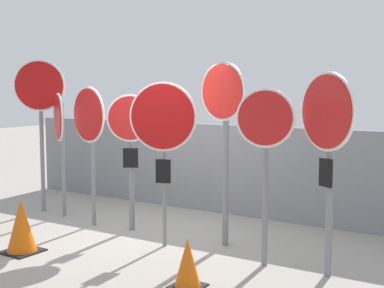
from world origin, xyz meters
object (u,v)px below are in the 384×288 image
Objects in this scene: stop_sign_2 at (89,124)px; traffic_cone_0 at (21,226)px; stop_sign_0 at (40,101)px; traffic_cone_1 at (188,263)px; stop_sign_7 at (328,134)px; stop_sign_1 at (59,126)px; stop_sign_6 at (265,140)px; stop_sign_3 at (131,138)px; stop_sign_4 at (163,126)px; stop_sign_5 at (224,117)px.

traffic_cone_0 is (0.18, -1.53, -1.27)m from stop_sign_2.
traffic_cone_1 is at bearing -55.32° from stop_sign_0.
traffic_cone_0 is at bearing -67.69° from stop_sign_2.
stop_sign_7 is at bearing 18.45° from traffic_cone_0.
traffic_cone_1 is at bearing 11.01° from stop_sign_1.
stop_sign_2 reaches higher than stop_sign_6.
stop_sign_7 reaches higher than stop_sign_2.
stop_sign_6 is (2.42, -0.44, 0.12)m from stop_sign_3.
stop_sign_1 is 0.89m from stop_sign_2.
stop_sign_6 reaches higher than traffic_cone_0.
stop_sign_4 is 3.16× the size of traffic_cone_0.
stop_sign_3 is at bearing 142.87° from traffic_cone_1.
stop_sign_5 is 1.00m from stop_sign_6.
stop_sign_2 is 1.01× the size of stop_sign_6.
stop_sign_6 is at bearing -143.89° from stop_sign_7.
traffic_cone_1 is at bearing 2.61° from traffic_cone_0.
stop_sign_6 is 3.04× the size of traffic_cone_0.
stop_sign_5 is at bearing 135.52° from stop_sign_6.
stop_sign_7 is at bearing -17.89° from stop_sign_4.
stop_sign_3 is 2.92× the size of traffic_cone_0.
stop_sign_0 is 1.27× the size of stop_sign_1.
stop_sign_1 is at bearing -41.62° from stop_sign_0.
stop_sign_7 is (3.90, -0.29, 0.04)m from stop_sign_2.
stop_sign_4 is 0.96× the size of stop_sign_7.
stop_sign_5 is at bearing 34.26° from stop_sign_1.
stop_sign_5 is 2.22m from traffic_cone_1.
stop_sign_3 is 0.89× the size of stop_sign_7.
traffic_cone_0 is 1.30× the size of traffic_cone_1.
stop_sign_7 reaches higher than stop_sign_6.
stop_sign_0 is 1.13× the size of stop_sign_7.
traffic_cone_0 is at bearing -172.45° from stop_sign_6.
stop_sign_5 reaches higher than stop_sign_6.
stop_sign_2 is (0.86, -0.19, 0.08)m from stop_sign_1.
stop_sign_7 reaches higher than traffic_cone_1.
stop_sign_7 is at bearing 29.24° from stop_sign_1.
stop_sign_3 is 2.46m from stop_sign_6.
stop_sign_0 is 3.72m from stop_sign_5.
stop_sign_0 is at bearing -153.42° from stop_sign_1.
stop_sign_7 is at bearing -10.24° from stop_sign_6.
traffic_cone_0 is at bearing -81.85° from stop_sign_0.
stop_sign_6 is at bearing 27.46° from stop_sign_1.
stop_sign_2 is 3.18m from stop_sign_6.
traffic_cone_1 is (4.14, -1.68, -1.69)m from stop_sign_0.
traffic_cone_1 is at bearing -11.75° from stop_sign_2.
traffic_cone_0 is (1.05, -1.72, -1.19)m from stop_sign_1.
stop_sign_0 is 1.47m from stop_sign_2.
stop_sign_0 is 1.18× the size of stop_sign_4.
stop_sign_6 is 3.96× the size of traffic_cone_1.
stop_sign_0 is 1.28× the size of stop_sign_3.
stop_sign_2 is 1.06× the size of stop_sign_3.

